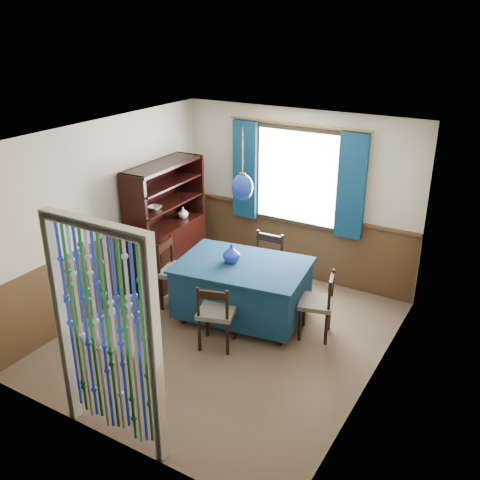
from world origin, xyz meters
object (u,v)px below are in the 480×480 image
Objects in this scene: vase_sideboard at (183,212)px; chair_far at (264,265)px; chair_right at (318,303)px; chair_left at (177,272)px; vase_table at (231,254)px; pendant_lamp at (242,187)px; sideboard at (167,242)px; dining_table at (242,287)px; bowl_shelf at (155,208)px; chair_near at (216,313)px.

chair_far is at bearing -1.87° from vase_sideboard.
chair_left is at bearing 82.38° from chair_right.
vase_table is at bearing 81.28° from chair_right.
vase_table is at bearing -174.16° from pendant_lamp.
sideboard is at bearing 9.92° from chair_far.
chair_left reaches higher than dining_table.
chair_right is at bearing 86.48° from chair_left.
vase_sideboard is at bearing 153.13° from pendant_lamp.
sideboard is (-1.50, 0.39, 0.16)m from dining_table.
vase_sideboard is (-1.29, 0.74, 0.10)m from vase_table.
dining_table is 2.09× the size of chair_right.
vase_sideboard reaches higher than chair_left.
sideboard is 1.44m from vase_table.
pendant_lamp is (1.50, -0.39, 1.18)m from sideboard.
chair_far is 1.21m from chair_left.
vase_table is 1.34m from bowl_shelf.
sideboard is (-1.46, -0.30, 0.14)m from chair_far.
chair_right is at bearing 6.51° from vase_table.
vase_table reaches higher than chair_left.
chair_near is 0.89× the size of chair_left.
chair_right is (1.00, 0.12, -0.00)m from dining_table.
pendant_lamp reaches higher than dining_table.
vase_sideboard is (-1.50, 1.44, 0.53)m from chair_near.
dining_table is at bearing 91.96° from chair_far.
vase_sideboard is at bearing 144.94° from dining_table.
chair_right is at bearing 23.80° from chair_near.
pendant_lamp is (0.93, 0.14, 1.29)m from chair_left.
chair_left is at bearing -179.50° from dining_table.
vase_sideboard is (0.00, 0.63, -0.26)m from bowl_shelf.
chair_far is at bearing 76.45° from chair_near.
chair_right is at bearing -8.23° from sideboard.
bowl_shelf reaches higher than vase_table.
pendant_lamp is (0.04, -0.68, 1.31)m from chair_far.
sideboard is at bearing 127.00° from chair_near.
pendant_lamp is 1.54m from bowl_shelf.
vase_table is (0.78, 0.13, 0.39)m from chair_left.
bowl_shelf is (-1.40, -0.59, 0.76)m from chair_far.
sideboard reaches higher than chair_far.
sideboard is (-0.57, 0.53, 0.11)m from chair_left.
pendant_lamp is 4.76× the size of vase_sideboard.
pendant_lamp is at bearing -108.81° from dining_table.
vase_table is at bearing -29.98° from vase_sideboard.
chair_right reaches higher than dining_table.
vase_table is at bearing 88.09° from chair_left.
vase_sideboard is at bearing 60.64° from chair_right.
chair_near is 4.30× the size of bowl_shelf.
dining_table is at bearing 79.38° from pendant_lamp.
chair_near reaches higher than dining_table.
chair_left is 0.79m from sideboard.
pendant_lamp is (-0.00, -0.00, 1.34)m from dining_table.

